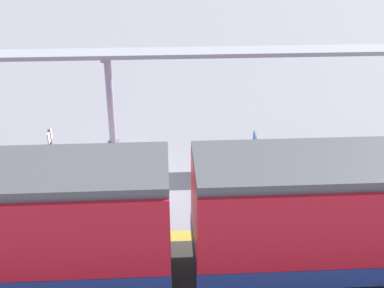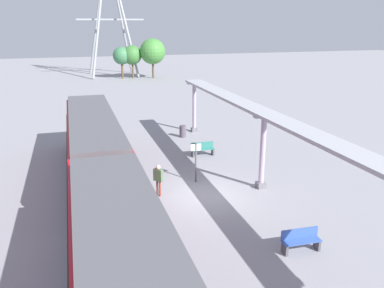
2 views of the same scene
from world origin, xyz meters
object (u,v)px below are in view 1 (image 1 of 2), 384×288
object	(u,v)px
passenger_waiting_near_edge	(78,194)
canopy_pillar_second	(110,103)
platform_info_sign	(52,152)
bench_near_end	(259,148)

from	to	relation	value
passenger_waiting_near_edge	canopy_pillar_second	bearing A→B (deg)	-6.16
canopy_pillar_second	platform_info_sign	bearing A→B (deg)	149.34
bench_near_end	passenger_waiting_near_edge	bearing A→B (deg)	122.24
platform_info_sign	passenger_waiting_near_edge	bearing A→B (deg)	-152.54
platform_info_sign	bench_near_end	bearing A→B (deg)	-77.23
bench_near_end	platform_info_sign	size ratio (longest dim) A/B	0.69
platform_info_sign	passenger_waiting_near_edge	world-z (taller)	platform_info_sign
passenger_waiting_near_edge	platform_info_sign	bearing A→B (deg)	27.46
canopy_pillar_second	bench_near_end	size ratio (longest dim) A/B	2.56
bench_near_end	platform_info_sign	xyz separation A→B (m)	(-1.72, 7.59, 0.89)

